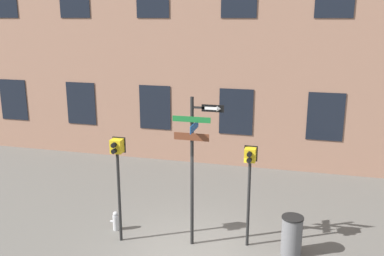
{
  "coord_description": "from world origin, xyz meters",
  "views": [
    {
      "loc": [
        2.51,
        -9.61,
        5.97
      ],
      "look_at": [
        -0.13,
        0.5,
        3.25
      ],
      "focal_mm": 40.0,
      "sensor_mm": 36.0,
      "label": 1
    }
  ],
  "objects_px": {
    "street_sign_pole": "(194,158)",
    "pedestrian_signal_left": "(118,163)",
    "pedestrian_signal_right": "(250,171)",
    "fire_hydrant": "(116,221)",
    "trash_bin": "(292,235)"
  },
  "relations": [
    {
      "from": "street_sign_pole",
      "to": "pedestrian_signal_left",
      "type": "height_order",
      "value": "street_sign_pole"
    },
    {
      "from": "pedestrian_signal_left",
      "to": "pedestrian_signal_right",
      "type": "height_order",
      "value": "pedestrian_signal_left"
    },
    {
      "from": "pedestrian_signal_right",
      "to": "fire_hydrant",
      "type": "bearing_deg",
      "value": -178.69
    },
    {
      "from": "pedestrian_signal_right",
      "to": "trash_bin",
      "type": "height_order",
      "value": "pedestrian_signal_right"
    },
    {
      "from": "street_sign_pole",
      "to": "fire_hydrant",
      "type": "xyz_separation_m",
      "value": [
        -2.38,
        0.22,
        -2.19
      ]
    },
    {
      "from": "fire_hydrant",
      "to": "trash_bin",
      "type": "height_order",
      "value": "trash_bin"
    },
    {
      "from": "pedestrian_signal_left",
      "to": "pedestrian_signal_right",
      "type": "relative_size",
      "value": 1.06
    },
    {
      "from": "fire_hydrant",
      "to": "pedestrian_signal_right",
      "type": "bearing_deg",
      "value": 1.31
    },
    {
      "from": "street_sign_pole",
      "to": "pedestrian_signal_right",
      "type": "xyz_separation_m",
      "value": [
        1.39,
        0.3,
        -0.35
      ]
    },
    {
      "from": "pedestrian_signal_left",
      "to": "pedestrian_signal_right",
      "type": "bearing_deg",
      "value": 10.22
    },
    {
      "from": "pedestrian_signal_right",
      "to": "street_sign_pole",
      "type": "bearing_deg",
      "value": -167.76
    },
    {
      "from": "fire_hydrant",
      "to": "trash_bin",
      "type": "relative_size",
      "value": 0.55
    },
    {
      "from": "pedestrian_signal_left",
      "to": "fire_hydrant",
      "type": "bearing_deg",
      "value": 126.08
    },
    {
      "from": "pedestrian_signal_right",
      "to": "fire_hydrant",
      "type": "distance_m",
      "value": 4.21
    },
    {
      "from": "street_sign_pole",
      "to": "pedestrian_signal_right",
      "type": "bearing_deg",
      "value": 12.24
    }
  ]
}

